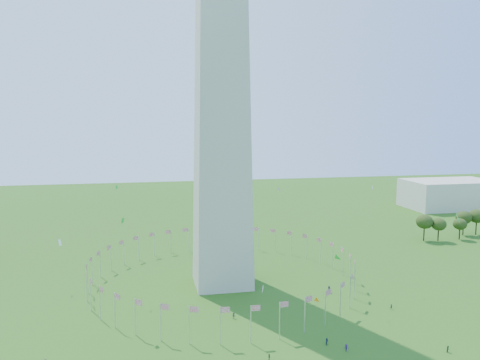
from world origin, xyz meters
TOP-DOWN VIEW (x-y plane):
  - washington_monument at (0.00, 50.00)m, footprint 16.80×16.80m
  - flag_ring at (-0.00, 50.00)m, footprint 80.24×80.24m
  - gov_building_east_a at (150.00, 150.00)m, footprint 50.00×30.00m
  - crowd at (-1.24, 1.33)m, footprint 88.41×61.60m
  - kites_aloft at (7.66, 25.21)m, footprint 120.85×63.18m
  - tree_line_east at (112.95, 85.83)m, footprint 53.68×15.63m

SIDE VIEW (x-z plane):
  - crowd at x=-1.24m, z-range -0.12..1.86m
  - flag_ring at x=0.00m, z-range 0.00..9.00m
  - tree_line_east at x=112.95m, z-range -0.54..10.72m
  - gov_building_east_a at x=150.00m, z-range 0.00..16.00m
  - kites_aloft at x=7.66m, z-range 4.42..32.65m
  - washington_monument at x=0.00m, z-range 0.00..169.00m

